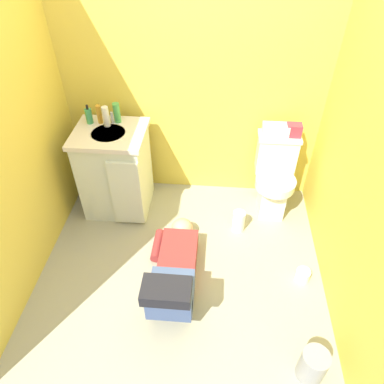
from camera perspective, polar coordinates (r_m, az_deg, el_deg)
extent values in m
cube|color=#9C9982|center=(3.01, -1.68, -12.22)|extent=(2.74, 3.11, 0.04)
cube|color=#E1C546|center=(3.11, 0.10, 18.71)|extent=(2.40, 0.08, 2.40)
cube|color=#E1C546|center=(2.33, 27.40, 5.31)|extent=(0.08, 2.11, 2.40)
cube|color=silver|center=(3.40, 12.50, -0.42)|extent=(0.22, 0.30, 0.38)
cylinder|color=silver|center=(3.23, 13.06, 1.39)|extent=(0.35, 0.35, 0.08)
cube|color=silver|center=(3.28, 13.22, 5.80)|extent=(0.34, 0.17, 0.34)
cube|color=silver|center=(3.18, 13.73, 8.51)|extent=(0.36, 0.19, 0.03)
cube|color=silver|center=(3.32, -11.94, 3.03)|extent=(0.56, 0.48, 0.78)
cube|color=silver|center=(3.09, -12.99, 9.01)|extent=(0.60, 0.52, 0.04)
cylinder|color=silver|center=(3.07, -13.07, 8.73)|extent=(0.28, 0.28, 0.05)
cube|color=silver|center=(3.10, -10.34, -0.29)|extent=(0.26, 0.03, 0.66)
cylinder|color=silver|center=(3.16, -12.54, 11.44)|extent=(0.02, 0.02, 0.10)
cube|color=maroon|center=(2.94, -2.24, -10.70)|extent=(0.29, 0.52, 0.17)
sphere|color=tan|center=(3.14, -1.57, -5.86)|extent=(0.19, 0.19, 0.19)
cube|color=#435781|center=(2.65, -3.21, -15.55)|extent=(0.31, 0.28, 0.20)
cube|color=#435781|center=(2.48, -3.74, -16.73)|extent=(0.31, 0.12, 0.32)
cube|color=black|center=(2.31, -4.09, -15.37)|extent=(0.31, 0.19, 0.09)
cylinder|color=maroon|center=(3.08, -5.44, -8.38)|extent=(0.08, 0.30, 0.08)
cube|color=silver|center=(3.14, 13.10, 9.57)|extent=(0.22, 0.11, 0.10)
cube|color=#B22D3F|center=(3.16, 15.82, 9.41)|extent=(0.12, 0.09, 0.11)
cylinder|color=#3B965A|center=(3.20, -16.00, 11.47)|extent=(0.06, 0.06, 0.13)
cylinder|color=black|center=(3.16, -16.28, 12.77)|extent=(0.02, 0.02, 0.04)
cylinder|color=gold|center=(3.17, -14.48, 11.83)|extent=(0.04, 0.04, 0.16)
cylinder|color=silver|center=(3.11, -13.47, 11.55)|extent=(0.06, 0.06, 0.17)
cylinder|color=#48A551|center=(3.15, -11.82, 12.17)|extent=(0.06, 0.06, 0.17)
cylinder|color=gray|center=(2.58, 18.56, -24.58)|extent=(0.17, 0.17, 0.25)
cylinder|color=white|center=(3.22, 7.38, -4.61)|extent=(0.11, 0.11, 0.20)
cylinder|color=white|center=(3.02, 17.11, -12.47)|extent=(0.11, 0.11, 0.10)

